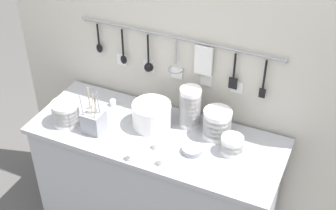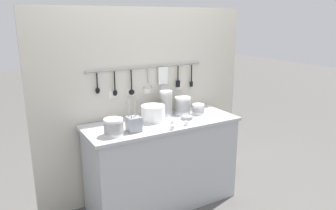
% 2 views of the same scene
% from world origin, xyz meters
% --- Properties ---
extents(counter, '(1.50, 0.58, 0.87)m').
position_xyz_m(counter, '(0.00, 0.00, 0.43)').
color(counter, '#ADAFB5').
rests_on(counter, ground).
extents(back_wall, '(2.30, 0.11, 1.93)m').
position_xyz_m(back_wall, '(0.00, 0.33, 0.97)').
color(back_wall, beige).
rests_on(back_wall, ground).
extents(bowl_stack_nested_right, '(0.13, 0.13, 0.25)m').
position_xyz_m(bowl_stack_nested_right, '(0.14, 0.17, 0.99)').
color(bowl_stack_nested_right, white).
rests_on(bowl_stack_nested_right, counter).
extents(bowl_stack_tall_left, '(0.12, 0.12, 0.10)m').
position_xyz_m(bowl_stack_tall_left, '(0.45, 0.03, 0.92)').
color(bowl_stack_tall_left, white).
rests_on(bowl_stack_tall_left, counter).
extents(bowl_stack_back_corner, '(0.16, 0.16, 0.17)m').
position_xyz_m(bowl_stack_back_corner, '(0.32, 0.14, 0.95)').
color(bowl_stack_back_corner, white).
rests_on(bowl_stack_back_corner, counter).
extents(bowl_stack_wide_centre, '(0.16, 0.16, 0.14)m').
position_xyz_m(bowl_stack_wide_centre, '(-0.53, -0.12, 0.94)').
color(bowl_stack_wide_centre, white).
rests_on(bowl_stack_wide_centre, counter).
extents(plate_stack, '(0.23, 0.23, 0.15)m').
position_xyz_m(plate_stack, '(-0.06, 0.07, 0.94)').
color(plate_stack, white).
rests_on(plate_stack, counter).
extents(steel_mixing_bowl, '(0.11, 0.11, 0.03)m').
position_xyz_m(steel_mixing_bowl, '(0.25, -0.06, 0.88)').
color(steel_mixing_bowl, '#93969E').
rests_on(steel_mixing_bowl, counter).
extents(cutlery_caddy, '(0.12, 0.12, 0.28)m').
position_xyz_m(cutlery_caddy, '(-0.34, -0.12, 0.93)').
color(cutlery_caddy, '#93969E').
rests_on(cutlery_caddy, counter).
extents(cup_back_right, '(0.04, 0.04, 0.04)m').
position_xyz_m(cup_back_right, '(-0.03, -0.25, 0.89)').
color(cup_back_right, white).
rests_on(cup_back_right, counter).
extents(cup_centre, '(0.04, 0.04, 0.04)m').
position_xyz_m(cup_centre, '(0.14, -0.22, 0.89)').
color(cup_centre, white).
rests_on(cup_centre, counter).
extents(cup_back_left, '(0.04, 0.04, 0.04)m').
position_xyz_m(cup_back_left, '(-0.37, 0.15, 0.89)').
color(cup_back_left, white).
rests_on(cup_back_left, counter).
extents(cup_beside_plates, '(0.04, 0.04, 0.04)m').
position_xyz_m(cup_beside_plates, '(0.06, -0.11, 0.89)').
color(cup_beside_plates, white).
rests_on(cup_beside_plates, counter).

